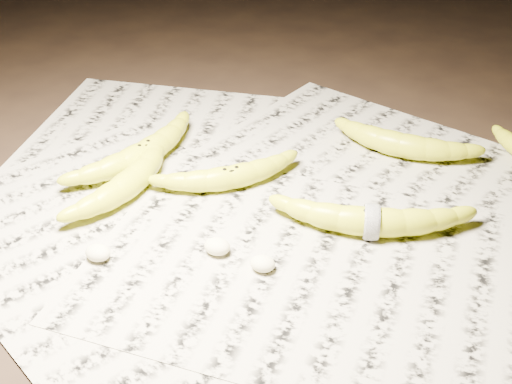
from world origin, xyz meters
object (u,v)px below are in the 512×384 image
at_px(banana_center, 230,175).
at_px(banana_taped, 371,220).
at_px(banana_left_a, 144,151).
at_px(banana_left_b, 132,178).
at_px(banana_upper_a, 402,143).

height_order(banana_center, banana_taped, banana_taped).
bearing_deg(banana_taped, banana_left_a, 157.97).
bearing_deg(banana_left_b, banana_center, -59.30).
height_order(banana_left_b, banana_taped, same).
bearing_deg(banana_left_a, banana_upper_a, -47.24).
relative_size(banana_left_b, banana_center, 1.07).
relative_size(banana_center, banana_taped, 0.81).
height_order(banana_taped, banana_upper_a, banana_taped).
bearing_deg(banana_center, banana_upper_a, -0.08).
xyz_separation_m(banana_left_b, banana_upper_a, (0.33, 0.25, -0.00)).
height_order(banana_left_a, banana_center, banana_left_a).
bearing_deg(banana_left_a, banana_center, -76.69).
distance_m(banana_left_a, banana_center, 0.15).
xyz_separation_m(banana_left_a, banana_upper_a, (0.35, 0.18, -0.00)).
xyz_separation_m(banana_left_b, banana_center, (0.12, 0.06, -0.00)).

